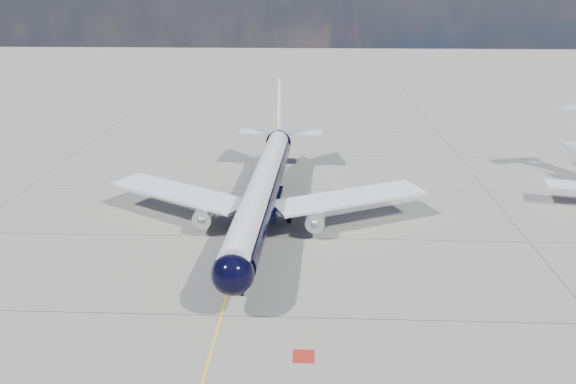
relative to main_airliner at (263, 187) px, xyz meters
name	(u,v)px	position (x,y,z in m)	size (l,w,h in m)	color
ground	(259,176)	(-1.91, 15.44, -4.01)	(320.00, 320.00, 0.00)	gray
taxiway_centerline	(256,188)	(-1.91, 10.44, -4.01)	(0.16, 160.00, 0.01)	yellow
red_marking	(304,356)	(4.89, -24.56, -4.01)	(1.60, 1.60, 0.01)	maroon
main_airliner	(263,187)	(0.00, 0.00, 0.00)	(36.78, 44.77, 12.94)	black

